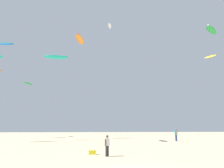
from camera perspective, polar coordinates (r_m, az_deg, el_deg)
name	(u,v)px	position (r m, az deg, el deg)	size (l,w,h in m)	color
person_foreground	(107,144)	(17.94, -1.20, -14.44)	(0.37, 0.41, 1.55)	#2D2D33
person_midground	(176,134)	(34.92, 15.40, -11.69)	(0.39, 0.56, 1.72)	navy
cooler_box	(92,152)	(19.19, -4.84, -16.34)	(0.56, 0.36, 0.32)	yellow
kite_aloft_0	(210,57)	(50.39, 22.91, 6.21)	(2.00, 2.58, 0.65)	yellow
kite_aloft_2	(211,30)	(42.74, 23.17, 12.05)	(3.83, 4.22, 0.66)	green
kite_aloft_3	(4,44)	(39.60, -24.91, 8.93)	(2.97, 1.08, 0.66)	blue
kite_aloft_5	(80,39)	(34.50, -7.90, 10.75)	(1.39, 4.04, 0.71)	orange
kite_aloft_6	(110,26)	(55.43, -0.59, 14.03)	(1.06, 3.08, 0.66)	white
kite_aloft_7	(28,84)	(48.66, -19.82, 0.09)	(1.58, 3.50, 0.58)	green
kite_aloft_8	(56,57)	(41.65, -13.63, 6.45)	(4.16, 1.57, 0.68)	#19B29E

